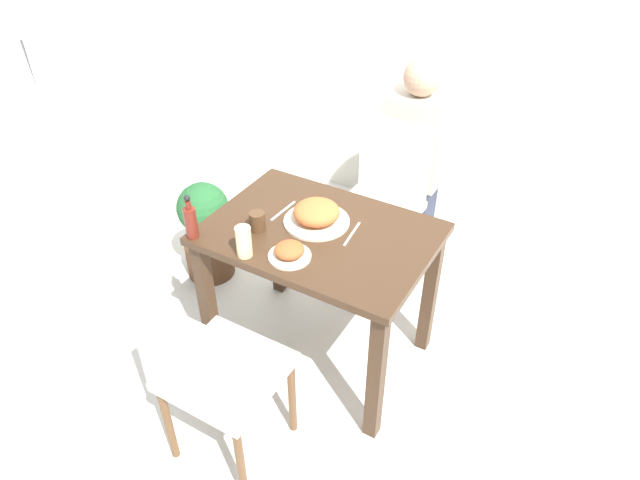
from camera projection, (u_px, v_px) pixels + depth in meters
ground_plane at (320, 350)px, 2.88m from camera, size 16.00×16.00×0.00m
wall_back at (456, 12)px, 3.14m from camera, size 8.00×0.05×2.60m
dining_table at (320, 254)px, 2.52m from camera, size 0.97×0.69×0.74m
chair_near at (211, 374)px, 2.10m from camera, size 0.42×0.42×0.91m
chair_far at (383, 195)px, 3.09m from camera, size 0.42×0.42×0.91m
food_plate at (317, 214)px, 2.46m from camera, size 0.29×0.29×0.10m
side_plate at (289, 252)px, 2.27m from camera, size 0.17×0.17×0.06m
drink_cup at (257, 221)px, 2.42m from camera, size 0.07×0.07×0.09m
juice_glass at (244, 242)px, 2.26m from camera, size 0.06×0.06×0.13m
sauce_bottle at (191, 221)px, 2.36m from camera, size 0.05×0.05×0.20m
fork_utensil at (283, 211)px, 2.56m from camera, size 0.02×0.18×0.00m
spoon_utensil at (352, 234)px, 2.42m from camera, size 0.03×0.18×0.00m
potted_plant_left at (206, 229)px, 3.19m from camera, size 0.29×0.29×0.59m
person_figure at (414, 160)px, 3.28m from camera, size 0.34×0.22×1.17m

